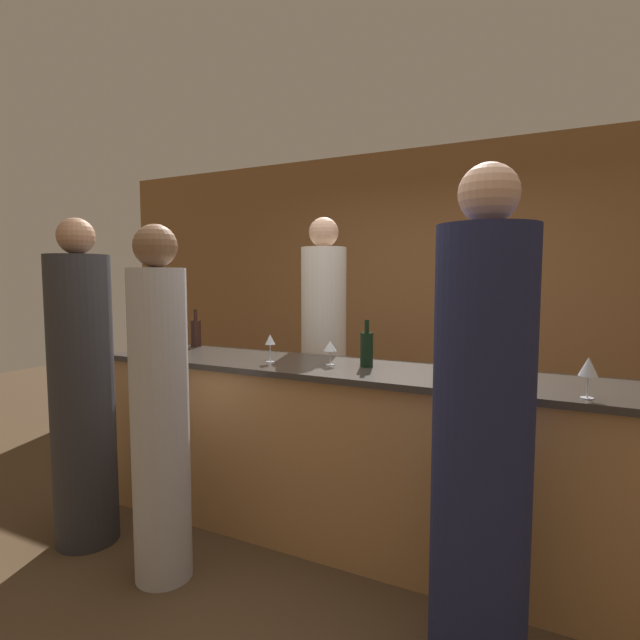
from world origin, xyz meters
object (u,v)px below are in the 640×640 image
Objects in this scene: guest_1 at (160,414)px; guest_2 at (82,394)px; bartender at (324,358)px; wine_bottle_0 at (367,349)px; wine_bottle_1 at (196,332)px; guest_0 at (482,446)px.

guest_1 is 0.66m from guest_2.
bartender reaches higher than wine_bottle_0.
guest_1 is 6.56× the size of wine_bottle_1.
guest_2 is 6.82× the size of wine_bottle_1.
wine_bottle_1 is (0.01, 0.95, 0.26)m from guest_2.
guest_0 reaches higher than guest_2.
bartender is 1.53m from guest_1.
guest_2 is (-2.20, -0.02, -0.04)m from guest_0.
wine_bottle_1 is at bearing 122.43° from guest_1.
wine_bottle_1 is at bearing 156.99° from guest_0.
wine_bottle_1 is (-2.19, 0.93, 0.23)m from guest_0.
guest_2 reaches higher than wine_bottle_1.
wine_bottle_0 is at bearing 27.31° from guest_2.
bartender is at bearing 131.60° from wine_bottle_0.
guest_0 is at bearing 134.01° from bartender.
guest_2 is at bearing -152.69° from wine_bottle_0.
bartender reaches higher than wine_bottle_1.
guest_0 reaches higher than guest_1.
guest_1 reaches higher than wine_bottle_1.
bartender reaches higher than guest_0.
guest_0 is at bearing 3.09° from guest_1.
guest_0 is 7.26× the size of wine_bottle_0.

